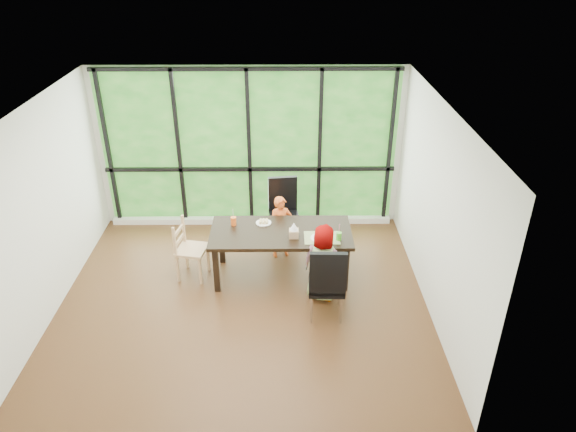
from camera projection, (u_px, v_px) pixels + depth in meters
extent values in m
plane|color=black|center=(244.00, 298.00, 7.29)|extent=(5.00, 5.00, 0.00)
plane|color=silver|center=(250.00, 148.00, 8.62)|extent=(5.00, 0.00, 5.00)
cube|color=#185016|center=(249.00, 149.00, 8.60)|extent=(4.80, 0.02, 2.65)
cube|color=silver|center=(252.00, 220.00, 9.15)|extent=(4.80, 0.12, 0.10)
cube|color=black|center=(281.00, 254.00, 7.61)|extent=(2.08, 1.11, 0.75)
cube|color=black|center=(284.00, 213.00, 8.35)|extent=(0.51, 0.51, 1.08)
cube|color=black|center=(327.00, 280.00, 6.74)|extent=(0.48, 0.48, 1.08)
cube|color=tan|center=(192.00, 250.00, 7.56)|extent=(0.47, 0.49, 0.90)
imported|color=#D7541D|center=(281.00, 227.00, 8.04)|extent=(0.42, 0.33, 1.00)
imported|color=gray|center=(325.00, 263.00, 7.06)|extent=(0.64, 0.53, 1.12)
cube|color=tan|center=(322.00, 238.00, 7.26)|extent=(0.49, 0.36, 0.01)
cylinder|color=white|center=(264.00, 223.00, 7.63)|extent=(0.22, 0.22, 0.01)
cylinder|color=white|center=(320.00, 238.00, 7.25)|extent=(0.27, 0.27, 0.02)
cylinder|color=orange|center=(234.00, 221.00, 7.56)|extent=(0.08, 0.08, 0.13)
cylinder|color=#50B72D|center=(339.00, 236.00, 7.19)|extent=(0.08, 0.08, 0.12)
cube|color=tan|center=(294.00, 233.00, 7.26)|extent=(0.13, 0.13, 0.11)
cylinder|color=white|center=(233.00, 215.00, 7.51)|extent=(0.01, 0.04, 0.20)
cylinder|color=pink|center=(339.00, 230.00, 7.14)|extent=(0.01, 0.04, 0.20)
cone|color=white|center=(294.00, 226.00, 7.21)|extent=(0.12, 0.12, 0.11)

